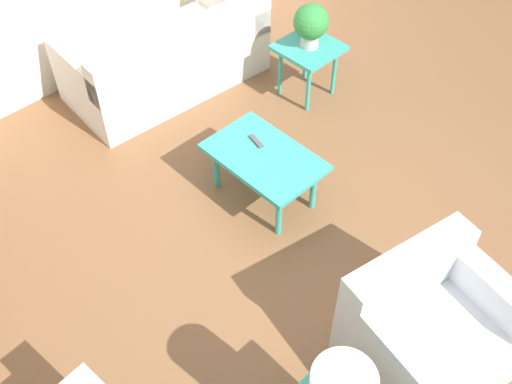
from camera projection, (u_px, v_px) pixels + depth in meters
name	position (u px, v px, depth m)	size (l,w,h in m)	color
ground_plane	(303.00, 245.00, 4.61)	(14.00, 14.00, 0.00)	brown
sofa	(168.00, 60.00, 5.74)	(1.07, 1.95, 0.81)	silver
armchair	(428.00, 330.00, 3.75)	(1.00, 1.09, 0.81)	silver
coffee_table	(264.00, 161.00, 4.67)	(0.91, 0.59, 0.46)	teal
side_table_plant	(309.00, 54.00, 5.55)	(0.54, 0.54, 0.54)	teal
potted_plant	(311.00, 23.00, 5.32)	(0.32, 0.32, 0.41)	#B2ADA3
remote_control	(256.00, 141.00, 4.72)	(0.16, 0.07, 0.02)	#4C4C51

